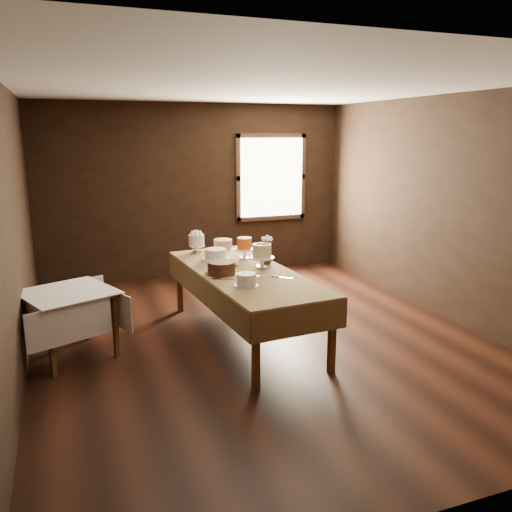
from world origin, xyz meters
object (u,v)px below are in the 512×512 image
object	(u,v)px
cake_speckled	(223,245)
cake_caramel	(244,249)
cake_lattice	(216,255)
cake_flowers	(262,257)
cake_meringue	(196,244)
cake_server_e	(227,279)
cake_server_b	(286,278)
cake_chocolate	(222,268)
cake_swirl	(246,280)
side_table	(68,299)
cake_server_a	(258,276)
display_table	(244,276)
flower_vase	(267,259)
cake_server_c	(228,264)

from	to	relation	value
cake_speckled	cake_caramel	distance (m)	0.58
cake_lattice	cake_flowers	world-z (taller)	cake_flowers
cake_meringue	cake_server_e	size ratio (longest dim) A/B	1.06
cake_speckled	cake_server_b	bearing A→B (deg)	-81.36
cake_speckled	cake_chocolate	bearing A→B (deg)	-107.57
cake_swirl	side_table	bearing A→B (deg)	157.74
cake_speckled	cake_server_e	bearing A→B (deg)	-105.06
cake_caramel	cake_server_a	size ratio (longest dim) A/B	1.16
cake_caramel	cake_server_b	xyz separation A→B (m)	(0.13, -0.99, -0.12)
display_table	cake_server_a	distance (m)	0.28
side_table	cake_flowers	xyz separation A→B (m)	(2.14, -0.07, 0.29)
cake_chocolate	cake_server_e	size ratio (longest dim) A/B	1.79
cake_lattice	side_table	bearing A→B (deg)	-164.08
cake_meringue	cake_chocolate	xyz separation A→B (m)	(0.00, -1.12, -0.05)
display_table	flower_vase	xyz separation A→B (m)	(0.36, 0.21, 0.12)
cake_server_a	side_table	bearing A→B (deg)	155.52
cake_lattice	cake_server_c	distance (m)	0.30
cake_flowers	cake_server_b	world-z (taller)	cake_flowers
side_table	cake_server_a	distance (m)	2.01
cake_lattice	cake_server_b	size ratio (longest dim) A/B	1.50
cake_swirl	cake_flowers	bearing A→B (deg)	56.82
cake_swirl	cake_server_a	world-z (taller)	cake_swirl
display_table	cake_flowers	size ratio (longest dim) A/B	9.19
cake_lattice	cake_swirl	bearing A→B (deg)	-91.01
cake_speckled	flower_vase	world-z (taller)	cake_speckled
cake_server_a	flower_vase	world-z (taller)	flower_vase
cake_server_c	cake_meringue	bearing A→B (deg)	-11.24
cake_caramel	cake_server_c	xyz separation A→B (m)	(-0.28, -0.20, -0.12)
cake_speckled	cake_server_c	bearing A→B (deg)	-102.51
cake_speckled	cake_swirl	size ratio (longest dim) A/B	1.17
cake_lattice	cake_server_c	world-z (taller)	cake_lattice
display_table	cake_caramel	xyz separation A→B (m)	(0.20, 0.55, 0.18)
cake_flowers	cake_server_c	size ratio (longest dim) A/B	1.21
cake_flowers	flower_vase	distance (m)	0.19
cake_server_a	flower_vase	xyz separation A→B (m)	(0.29, 0.47, 0.06)
side_table	cake_server_e	size ratio (longest dim) A/B	4.67
cake_speckled	cake_lattice	size ratio (longest dim) A/B	0.90
side_table	cake_server_c	distance (m)	1.83
side_table	cake_server_e	distance (m)	1.67
side_table	cake_lattice	distance (m)	1.83
cake_server_a	cake_lattice	bearing A→B (deg)	90.82
cake_speckled	cake_server_c	xyz separation A→B (m)	(-0.17, -0.76, -0.07)
cake_server_a	cake_server_c	distance (m)	0.63
cake_swirl	cake_server_a	bearing A→B (deg)	51.29
cake_caramel	cake_chocolate	size ratio (longest dim) A/B	0.65
display_table	cake_server_b	xyz separation A→B (m)	(0.32, -0.44, 0.06)
display_table	cake_server_a	xyz separation A→B (m)	(0.07, -0.26, 0.06)
display_table	cake_meringue	bearing A→B (deg)	104.76
cake_chocolate	cake_server_a	size ratio (longest dim) A/B	1.79
cake_server_b	cake_server_e	xyz separation A→B (m)	(-0.61, 0.16, 0.00)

